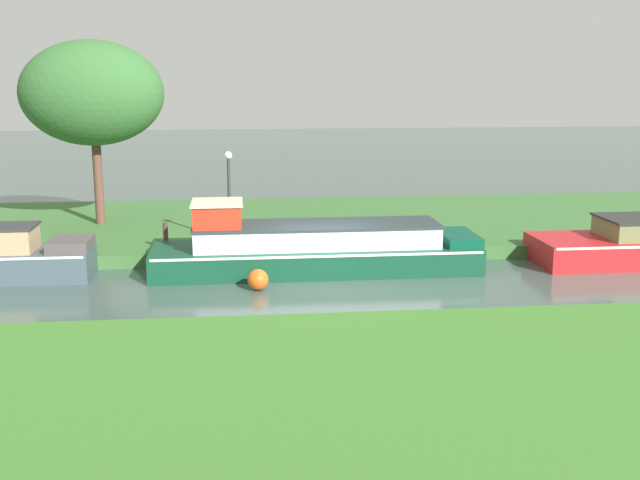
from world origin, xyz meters
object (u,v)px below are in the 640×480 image
at_px(forest_barge, 314,248).
at_px(mooring_post_near, 166,236).
at_px(willow_tree_left, 92,94).
at_px(lamp_post, 229,185).
at_px(channel_buoy, 258,280).

relative_size(forest_barge, mooring_post_near, 11.27).
height_order(willow_tree_left, lamp_post, willow_tree_left).
distance_m(lamp_post, mooring_post_near, 2.52).
xyz_separation_m(mooring_post_near, channel_buoy, (2.62, -3.27, -0.53)).
xyz_separation_m(forest_barge, willow_tree_left, (-6.88, 5.66, 4.20)).
bearing_deg(mooring_post_near, forest_barge, -18.87).
bearing_deg(forest_barge, lamp_post, 134.36).
bearing_deg(mooring_post_near, willow_tree_left, 122.01).
bearing_deg(willow_tree_left, lamp_post, -35.62).
distance_m(forest_barge, willow_tree_left, 9.85).
distance_m(forest_barge, lamp_post, 3.71).
height_order(mooring_post_near, channel_buoy, mooring_post_near).
xyz_separation_m(forest_barge, lamp_post, (-2.37, 2.42, 1.50)).
xyz_separation_m(willow_tree_left, channel_buoy, (5.25, -7.47, -4.59)).
xyz_separation_m(willow_tree_left, lamp_post, (4.51, -3.23, -2.69)).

